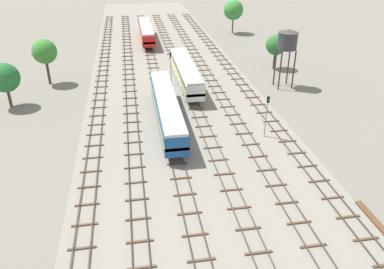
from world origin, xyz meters
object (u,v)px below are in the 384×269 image
(passenger_coach_centre_left_nearest, at_px, (167,107))
(water_tower, at_px, (287,40))
(diesel_railcar_centre_left_mid, at_px, (146,31))
(diesel_railcar_centre_near, at_px, (186,72))
(signal_post_near, at_px, (267,111))
(signal_post_nearest, at_px, (171,64))

(passenger_coach_centre_left_nearest, bearing_deg, water_tower, 28.10)
(diesel_railcar_centre_left_mid, bearing_deg, diesel_railcar_centre_near, -81.27)
(passenger_coach_centre_left_nearest, bearing_deg, diesel_railcar_centre_near, 71.38)
(passenger_coach_centre_left_nearest, relative_size, signal_post_near, 3.77)
(passenger_coach_centre_left_nearest, distance_m, diesel_railcar_centre_near, 15.38)
(passenger_coach_centre_left_nearest, distance_m, signal_post_near, 13.60)
(water_tower, distance_m, signal_post_near, 20.03)
(passenger_coach_centre_left_nearest, relative_size, diesel_railcar_centre_left_mid, 1.07)
(signal_post_near, bearing_deg, diesel_railcar_centre_near, 109.91)
(diesel_railcar_centre_left_mid, bearing_deg, signal_post_nearest, -85.43)
(diesel_railcar_centre_near, distance_m, signal_post_nearest, 2.97)
(passenger_coach_centre_left_nearest, distance_m, diesel_railcar_centre_left_mid, 46.53)
(diesel_railcar_centre_left_mid, height_order, signal_post_near, signal_post_near)
(diesel_railcar_centre_near, bearing_deg, signal_post_near, -70.09)
(diesel_railcar_centre_near, xyz_separation_m, water_tower, (16.57, -3.10, 5.49))
(passenger_coach_centre_left_nearest, height_order, diesel_railcar_centre_near, same)
(diesel_railcar_centre_near, xyz_separation_m, signal_post_near, (7.36, -20.33, 1.08))
(water_tower, xyz_separation_m, signal_post_nearest, (-19.03, 4.34, -4.38))
(passenger_coach_centre_left_nearest, xyz_separation_m, diesel_railcar_centre_near, (4.91, 14.57, -0.02))
(water_tower, height_order, signal_post_nearest, water_tower)
(passenger_coach_centre_left_nearest, bearing_deg, diesel_railcar_centre_left_mid, 90.00)
(water_tower, relative_size, signal_post_nearest, 1.68)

